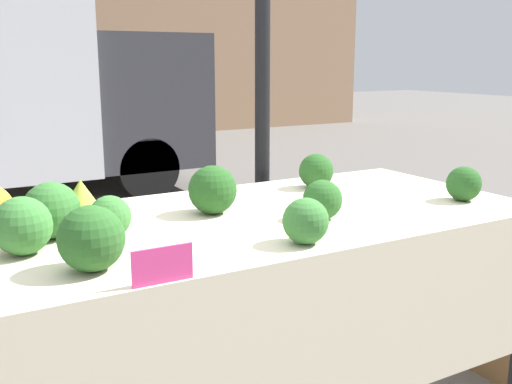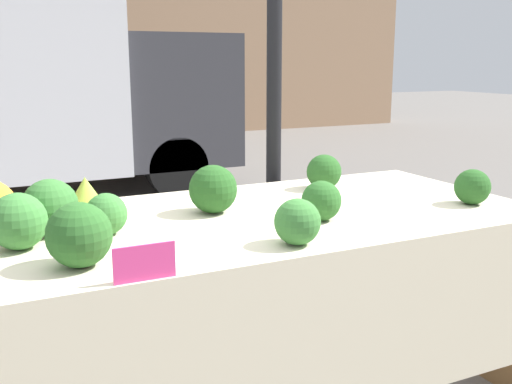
# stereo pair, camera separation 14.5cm
# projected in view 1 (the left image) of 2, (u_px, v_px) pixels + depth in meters

# --- Properties ---
(tent_pole) EXTENTS (0.07, 0.07, 2.47)m
(tent_pole) POSITION_uv_depth(u_px,v_px,m) (262.00, 105.00, 2.76)
(tent_pole) COLOR black
(tent_pole) RESTS_ON ground_plane
(market_table) EXTENTS (1.99, 0.95, 0.91)m
(market_table) POSITION_uv_depth(u_px,v_px,m) (266.00, 249.00, 2.06)
(market_table) COLOR beige
(market_table) RESTS_ON ground_plane
(romanesco_head) EXTENTS (0.15, 0.15, 0.12)m
(romanesco_head) POSITION_uv_depth(u_px,v_px,m) (81.00, 196.00, 2.12)
(romanesco_head) COLOR #93B238
(romanesco_head) RESTS_ON market_table
(broccoli_head_0) EXTENTS (0.15, 0.15, 0.15)m
(broccoli_head_0) POSITION_uv_depth(u_px,v_px,m) (316.00, 171.00, 2.52)
(broccoli_head_0) COLOR #23511E
(broccoli_head_0) RESTS_ON market_table
(broccoli_head_1) EXTENTS (0.13, 0.13, 0.13)m
(broccoli_head_1) POSITION_uv_depth(u_px,v_px,m) (464.00, 184.00, 2.29)
(broccoli_head_1) COLOR #23511E
(broccoli_head_1) RESTS_ON market_table
(broccoli_head_2) EXTENTS (0.16, 0.16, 0.16)m
(broccoli_head_2) POSITION_uv_depth(u_px,v_px,m) (22.00, 226.00, 1.65)
(broccoli_head_2) COLOR #387533
(broccoli_head_2) RESTS_ON market_table
(broccoli_head_3) EXTENTS (0.14, 0.14, 0.14)m
(broccoli_head_3) POSITION_uv_depth(u_px,v_px,m) (306.00, 221.00, 1.75)
(broccoli_head_3) COLOR #387533
(broccoli_head_3) RESTS_ON market_table
(broccoli_head_4) EXTENTS (0.13, 0.13, 0.13)m
(broccoli_head_4) POSITION_uv_depth(u_px,v_px,m) (110.00, 217.00, 1.81)
(broccoli_head_4) COLOR #387533
(broccoli_head_4) RESTS_ON market_table
(broccoli_head_5) EXTENTS (0.17, 0.17, 0.17)m
(broccoli_head_5) POSITION_uv_depth(u_px,v_px,m) (51.00, 210.00, 1.80)
(broccoli_head_5) COLOR #336B2D
(broccoli_head_5) RESTS_ON market_table
(broccoli_head_6) EXTENTS (0.14, 0.14, 0.14)m
(broccoli_head_6) POSITION_uv_depth(u_px,v_px,m) (322.00, 200.00, 2.02)
(broccoli_head_6) COLOR #285B23
(broccoli_head_6) RESTS_ON market_table
(broccoli_head_7) EXTENTS (0.17, 0.17, 0.17)m
(broccoli_head_7) POSITION_uv_depth(u_px,v_px,m) (213.00, 190.00, 2.09)
(broccoli_head_7) COLOR #23511E
(broccoli_head_7) RESTS_ON market_table
(broccoli_head_8) EXTENTS (0.17, 0.17, 0.17)m
(broccoli_head_8) POSITION_uv_depth(u_px,v_px,m) (91.00, 239.00, 1.52)
(broccoli_head_8) COLOR #285B23
(broccoli_head_8) RESTS_ON market_table
(price_sign) EXTENTS (0.16, 0.01, 0.09)m
(price_sign) POSITION_uv_depth(u_px,v_px,m) (163.00, 265.00, 1.44)
(price_sign) COLOR #E53D84
(price_sign) RESTS_ON market_table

